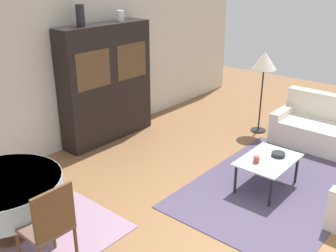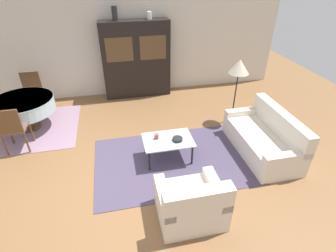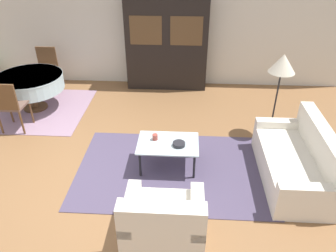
% 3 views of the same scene
% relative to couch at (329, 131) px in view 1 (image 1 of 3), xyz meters
% --- Properties ---
extents(ground_plane, '(14.00, 14.00, 0.00)m').
position_rel_couch_xyz_m(ground_plane, '(-3.02, -0.20, -0.30)').
color(ground_plane, brown).
extents(wall_back, '(10.00, 0.06, 2.70)m').
position_rel_couch_xyz_m(wall_back, '(-3.02, 3.43, 1.05)').
color(wall_back, beige).
rests_on(wall_back, ground_plane).
extents(area_rug, '(2.96, 1.96, 0.01)m').
position_rel_couch_xyz_m(area_rug, '(-1.83, 0.09, -0.30)').
color(area_rug, '#4C425B').
rests_on(area_rug, ground_plane).
extents(dining_rug, '(2.27, 1.93, 0.01)m').
position_rel_couch_xyz_m(dining_rug, '(-4.85, 1.88, -0.30)').
color(dining_rug, gray).
rests_on(dining_rug, ground_plane).
extents(couch, '(0.87, 1.75, 0.86)m').
position_rel_couch_xyz_m(couch, '(0.00, 0.00, 0.00)').
color(couch, silver).
rests_on(couch, ground_plane).
extents(coffee_table, '(0.92, 0.64, 0.44)m').
position_rel_couch_xyz_m(coffee_table, '(-1.91, 0.17, 0.10)').
color(coffee_table, black).
rests_on(coffee_table, area_rug).
extents(display_cabinet, '(1.79, 0.41, 2.02)m').
position_rel_couch_xyz_m(display_cabinet, '(-2.12, 3.18, 0.71)').
color(display_cabinet, black).
rests_on(display_cabinet, ground_plane).
extents(dining_table, '(1.31, 1.31, 0.72)m').
position_rel_couch_xyz_m(dining_table, '(-4.78, 1.94, 0.28)').
color(dining_table, brown).
rests_on(dining_table, dining_rug).
extents(dining_chair_near, '(0.44, 0.44, 0.98)m').
position_rel_couch_xyz_m(dining_chair_near, '(-4.78, 1.06, 0.26)').
color(dining_chair_near, brown).
rests_on(dining_chair_near, dining_rug).
extents(floor_lamp, '(0.44, 0.44, 1.50)m').
position_rel_couch_xyz_m(floor_lamp, '(-0.11, 1.25, 1.00)').
color(floor_lamp, black).
rests_on(floor_lamp, ground_plane).
extents(cup, '(0.08, 0.08, 0.09)m').
position_rel_couch_xyz_m(cup, '(-2.11, 0.25, 0.20)').
color(cup, '#9E4238').
rests_on(cup, coffee_table).
extents(bowl, '(0.19, 0.19, 0.05)m').
position_rel_couch_xyz_m(bowl, '(-1.74, 0.11, 0.18)').
color(bowl, '#232328').
rests_on(bowl, coffee_table).
extents(vase_tall, '(0.14, 0.14, 0.34)m').
position_rel_couch_xyz_m(vase_tall, '(-2.57, 3.18, 1.89)').
color(vase_tall, '#232328').
rests_on(vase_tall, display_cabinet).
extents(vase_short, '(0.12, 0.12, 0.18)m').
position_rel_couch_xyz_m(vase_short, '(-1.72, 3.18, 1.81)').
color(vase_short, white).
rests_on(vase_short, display_cabinet).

